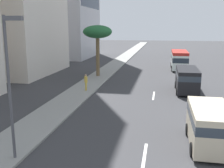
# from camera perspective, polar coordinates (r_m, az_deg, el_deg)

# --- Properties ---
(ground_plane) EXTENTS (198.00, 198.00, 0.00)m
(ground_plane) POSITION_cam_1_polar(r_m,az_deg,el_deg) (34.24, 9.42, 1.03)
(ground_plane) COLOR #38383A
(sidewalk_right) EXTENTS (162.00, 2.99, 0.15)m
(sidewalk_right) POSITION_cam_1_polar(r_m,az_deg,el_deg) (35.16, -2.70, 1.60)
(sidewalk_right) COLOR gray
(sidewalk_right) RESTS_ON ground_plane
(lane_stripe_mid) EXTENTS (3.20, 0.16, 0.01)m
(lane_stripe_mid) POSITION_cam_1_polar(r_m,az_deg,el_deg) (14.15, 6.93, -15.23)
(lane_stripe_mid) COLOR silver
(lane_stripe_mid) RESTS_ON ground_plane
(lane_stripe_far) EXTENTS (3.20, 0.16, 0.01)m
(lane_stripe_far) POSITION_cam_1_polar(r_m,az_deg,el_deg) (26.01, 8.89, -2.46)
(lane_stripe_far) COLOR silver
(lane_stripe_far) RESTS_ON ground_plane
(minibus_lead) EXTENTS (6.95, 2.43, 2.84)m
(minibus_lead) POSITION_cam_1_polar(r_m,az_deg,el_deg) (42.78, 14.19, 5.14)
(minibus_lead) COLOR silver
(minibus_lead) RESTS_ON ground_plane
(van_second) EXTENTS (5.32, 2.18, 2.39)m
(van_second) POSITION_cam_1_polar(r_m,az_deg,el_deg) (28.03, 15.73, 1.14)
(van_second) COLOR black
(van_second) RESTS_ON ground_plane
(van_fourth) EXTENTS (4.63, 2.23, 2.23)m
(van_fourth) POSITION_cam_1_polar(r_m,az_deg,el_deg) (15.68, 20.19, -8.04)
(van_fourth) COLOR beige
(van_fourth) RESTS_ON ground_plane
(pedestrian_near_lamp) EXTENTS (0.39, 0.37, 1.66)m
(pedestrian_near_lamp) POSITION_cam_1_polar(r_m,az_deg,el_deg) (27.11, -5.60, 0.52)
(pedestrian_near_lamp) COLOR gold
(pedestrian_near_lamp) RESTS_ON sidewalk_right
(palm_tree) EXTENTS (3.73, 3.73, 6.57)m
(palm_tree) POSITION_cam_1_polar(r_m,az_deg,el_deg) (34.87, -3.12, 10.86)
(palm_tree) COLOR brown
(palm_tree) RESTS_ON sidewalk_right
(street_lamp) EXTENTS (0.24, 0.97, 6.86)m
(street_lamp) POSITION_cam_1_polar(r_m,az_deg,el_deg) (13.20, -20.91, 2.11)
(street_lamp) COLOR #4C4C51
(street_lamp) RESTS_ON sidewalk_right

